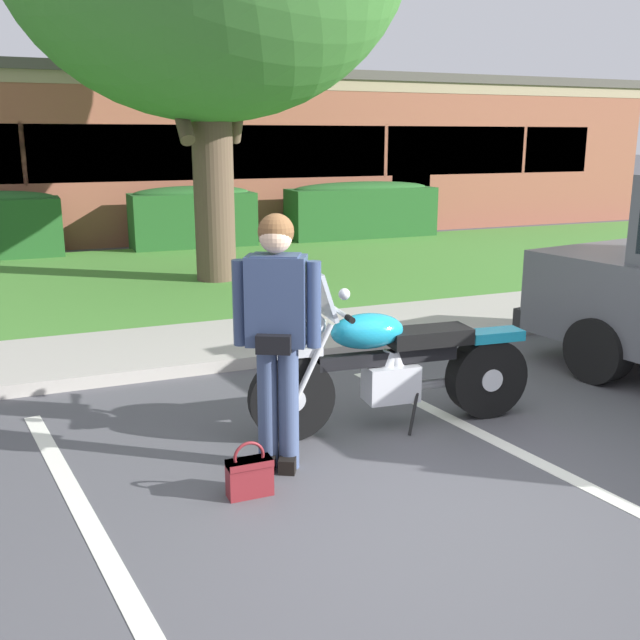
{
  "coord_description": "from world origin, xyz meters",
  "views": [
    {
      "loc": [
        -2.34,
        -3.54,
        2.17
      ],
      "look_at": [
        -0.33,
        1.31,
        0.85
      ],
      "focal_mm": 41.06,
      "sensor_mm": 36.0,
      "label": 1
    }
  ],
  "objects_px": {
    "handbag": "(250,474)",
    "brick_building": "(167,151)",
    "rider_person": "(277,325)",
    "hedge_center_right": "(362,209)",
    "hedge_center_left": "(193,216)",
    "motorcycle": "(403,365)"
  },
  "relations": [
    {
      "from": "handbag",
      "to": "brick_building",
      "type": "relative_size",
      "value": 0.02
    },
    {
      "from": "rider_person",
      "to": "hedge_center_right",
      "type": "bearing_deg",
      "value": 61.57
    },
    {
      "from": "hedge_center_left",
      "to": "hedge_center_right",
      "type": "xyz_separation_m",
      "value": [
        3.68,
        -0.0,
        -0.0
      ]
    },
    {
      "from": "hedge_center_right",
      "to": "brick_building",
      "type": "bearing_deg",
      "value": 113.21
    },
    {
      "from": "handbag",
      "to": "hedge_center_right",
      "type": "relative_size",
      "value": 0.11
    },
    {
      "from": "motorcycle",
      "to": "brick_building",
      "type": "relative_size",
      "value": 0.1
    },
    {
      "from": "hedge_center_left",
      "to": "hedge_center_right",
      "type": "distance_m",
      "value": 3.68
    },
    {
      "from": "handbag",
      "to": "hedge_center_right",
      "type": "height_order",
      "value": "hedge_center_right"
    },
    {
      "from": "rider_person",
      "to": "handbag",
      "type": "bearing_deg",
      "value": -133.47
    },
    {
      "from": "handbag",
      "to": "hedge_center_left",
      "type": "relative_size",
      "value": 0.15
    },
    {
      "from": "hedge_center_right",
      "to": "handbag",
      "type": "bearing_deg",
      "value": -118.98
    },
    {
      "from": "rider_person",
      "to": "hedge_center_right",
      "type": "relative_size",
      "value": 0.52
    },
    {
      "from": "motorcycle",
      "to": "hedge_center_left",
      "type": "relative_size",
      "value": 0.93
    },
    {
      "from": "handbag",
      "to": "brick_building",
      "type": "height_order",
      "value": "brick_building"
    },
    {
      "from": "hedge_center_left",
      "to": "brick_building",
      "type": "xyz_separation_m",
      "value": [
        0.83,
        6.65,
        1.14
      ]
    },
    {
      "from": "motorcycle",
      "to": "hedge_center_left",
      "type": "xyz_separation_m",
      "value": [
        0.6,
        9.66,
        0.16
      ]
    },
    {
      "from": "motorcycle",
      "to": "hedge_center_right",
      "type": "bearing_deg",
      "value": 66.07
    },
    {
      "from": "motorcycle",
      "to": "hedge_center_right",
      "type": "height_order",
      "value": "motorcycle"
    },
    {
      "from": "rider_person",
      "to": "brick_building",
      "type": "relative_size",
      "value": 0.08
    },
    {
      "from": "rider_person",
      "to": "hedge_center_left",
      "type": "distance_m",
      "value": 10.14
    },
    {
      "from": "hedge_center_left",
      "to": "handbag",
      "type": "bearing_deg",
      "value": -101.13
    },
    {
      "from": "rider_person",
      "to": "hedge_center_left",
      "type": "xyz_separation_m",
      "value": [
        1.72,
        9.99,
        -0.34
      ]
    }
  ]
}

